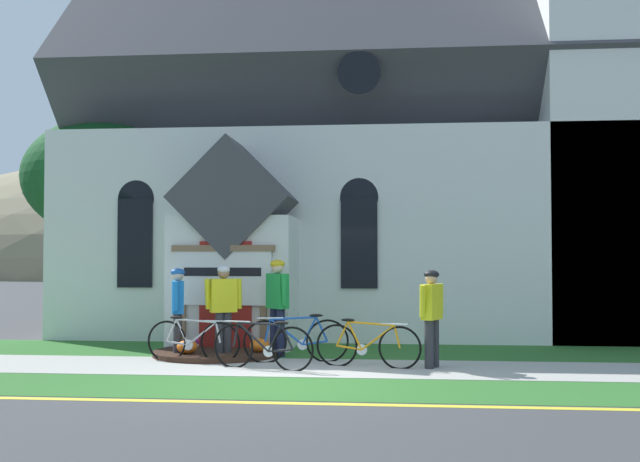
# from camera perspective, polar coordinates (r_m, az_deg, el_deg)

# --- Properties ---
(ground) EXTENTS (140.00, 140.00, 0.00)m
(ground) POSITION_cam_1_polar(r_m,az_deg,el_deg) (14.91, -0.94, -8.91)
(ground) COLOR #3D3D3F
(sidewalk_slab) EXTENTS (32.00, 2.03, 0.01)m
(sidewalk_slab) POSITION_cam_1_polar(r_m,az_deg,el_deg) (12.40, 2.29, -10.30)
(sidewalk_slab) COLOR #A8A59E
(sidewalk_slab) RESTS_ON ground
(grass_verge) EXTENTS (32.00, 1.82, 0.01)m
(grass_verge) POSITION_cam_1_polar(r_m,az_deg,el_deg) (10.51, 1.69, -11.83)
(grass_verge) COLOR #2D6628
(grass_verge) RESTS_ON ground
(church_lawn) EXTENTS (24.00, 2.44, 0.01)m
(church_lawn) POSITION_cam_1_polar(r_m,az_deg,el_deg) (14.62, 2.78, -9.03)
(church_lawn) COLOR #2D6628
(church_lawn) RESTS_ON ground
(curb_paint_stripe) EXTENTS (28.00, 0.16, 0.01)m
(curb_paint_stripe) POSITION_cam_1_polar(r_m,az_deg,el_deg) (9.47, 1.26, -12.93)
(curb_paint_stripe) COLOR yellow
(curb_paint_stripe) RESTS_ON ground
(church_building) EXTENTS (14.19, 11.79, 12.00)m
(church_building) POSITION_cam_1_polar(r_m,az_deg,el_deg) (20.57, 4.54, 5.48)
(church_building) COLOR white
(church_building) RESTS_ON ground
(church_sign) EXTENTS (1.99, 0.18, 2.03)m
(church_sign) POSITION_cam_1_polar(r_m,az_deg,el_deg) (14.43, -7.34, -3.71)
(church_sign) COLOR #7F6047
(church_sign) RESTS_ON ground
(flower_bed) EXTENTS (2.29, 2.29, 0.34)m
(flower_bed) POSITION_cam_1_polar(r_m,az_deg,el_deg) (14.05, -7.82, -9.01)
(flower_bed) COLOR #382319
(flower_bed) RESTS_ON ground
(bicycle_green) EXTENTS (1.73, 0.42, 0.81)m
(bicycle_green) POSITION_cam_1_polar(r_m,az_deg,el_deg) (12.47, 3.60, -8.57)
(bicycle_green) COLOR black
(bicycle_green) RESTS_ON ground
(bicycle_silver) EXTENTS (1.78, 0.42, 0.84)m
(bicycle_silver) POSITION_cam_1_polar(r_m,az_deg,el_deg) (13.04, -1.76, -8.21)
(bicycle_silver) COLOR black
(bicycle_silver) RESTS_ON ground
(bicycle_blue) EXTENTS (1.69, 0.27, 0.80)m
(bicycle_blue) POSITION_cam_1_polar(r_m,az_deg,el_deg) (13.27, -9.57, -8.14)
(bicycle_blue) COLOR black
(bicycle_blue) RESTS_ON ground
(bicycle_black) EXTENTS (1.72, 0.54, 0.80)m
(bicycle_black) POSITION_cam_1_polar(r_m,az_deg,el_deg) (12.27, -4.33, -8.65)
(bicycle_black) COLOR black
(bicycle_black) RESTS_ON ground
(cyclist_in_white_jersey) EXTENTS (0.63, 0.38, 1.65)m
(cyclist_in_white_jersey) POSITION_cam_1_polar(r_m,az_deg,el_deg) (13.61, -7.30, -5.49)
(cyclist_in_white_jersey) COLOR #2D2D33
(cyclist_in_white_jersey) RESTS_ON ground
(cyclist_in_yellow_jersey) EXTENTS (0.40, 0.62, 1.59)m
(cyclist_in_yellow_jersey) POSITION_cam_1_polar(r_m,az_deg,el_deg) (12.44, 8.43, -6.03)
(cyclist_in_yellow_jersey) COLOR #2D2D33
(cyclist_in_yellow_jersey) RESTS_ON ground
(cyclist_in_green_jersey) EXTENTS (0.47, 0.66, 1.75)m
(cyclist_in_green_jersey) POSITION_cam_1_polar(r_m,az_deg,el_deg) (13.76, -3.23, -5.15)
(cyclist_in_green_jersey) COLOR #191E38
(cyclist_in_green_jersey) RESTS_ON ground
(cyclist_in_orange_jersey) EXTENTS (0.33, 0.68, 1.60)m
(cyclist_in_orange_jersey) POSITION_cam_1_polar(r_m,az_deg,el_deg) (13.83, -10.69, -5.58)
(cyclist_in_orange_jersey) COLOR #2D2D33
(cyclist_in_orange_jersey) RESTS_ON ground
(yard_deciduous_tree) EXTENTS (4.87, 4.87, 5.42)m
(yard_deciduous_tree) POSITION_cam_1_polar(r_m,az_deg,el_deg) (19.91, -14.76, 3.83)
(yard_deciduous_tree) COLOR #3D2D1E
(yard_deciduous_tree) RESTS_ON ground
(distant_hill) EXTENTS (82.78, 48.98, 24.89)m
(distant_hill) POSITION_cam_1_polar(r_m,az_deg,el_deg) (77.61, -5.31, -3.28)
(distant_hill) COLOR #847A5B
(distant_hill) RESTS_ON ground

